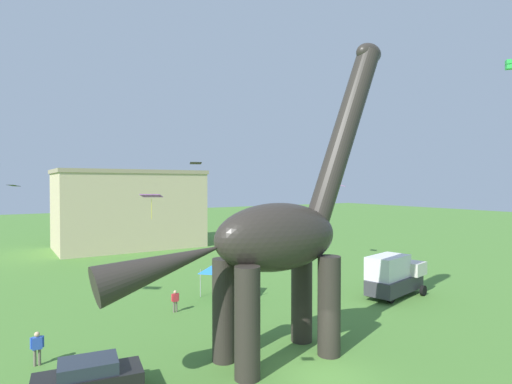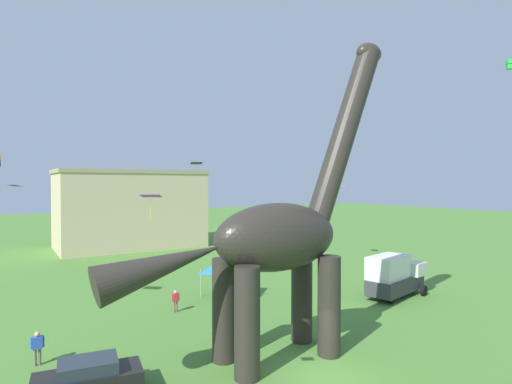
# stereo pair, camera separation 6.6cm
# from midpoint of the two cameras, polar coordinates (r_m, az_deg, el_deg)

# --- Properties ---
(ground_plane) EXTENTS (240.00, 240.00, 0.00)m
(ground_plane) POSITION_cam_midpoint_polar(r_m,az_deg,el_deg) (20.59, 9.30, -23.78)
(ground_plane) COLOR #4C7F33
(dinosaur_sculpture) EXTENTS (15.96, 3.38, 16.69)m
(dinosaur_sculpture) POSITION_cam_midpoint_polar(r_m,az_deg,el_deg) (20.58, 2.70, -6.22)
(dinosaur_sculpture) COLOR #2D2823
(dinosaur_sculpture) RESTS_ON ground_plane
(parked_sedan_left) EXTENTS (4.41, 2.35, 1.55)m
(parked_sedan_left) POSITION_cam_midpoint_polar(r_m,az_deg,el_deg) (19.58, -22.19, -22.64)
(parked_sedan_left) COLOR black
(parked_sedan_left) RESTS_ON ground_plane
(parked_box_truck) EXTENTS (5.93, 3.32, 3.20)m
(parked_box_truck) POSITION_cam_midpoint_polar(r_m,az_deg,el_deg) (34.03, 18.39, -10.81)
(parked_box_truck) COLOR #38383D
(parked_box_truck) RESTS_ON ground_plane
(person_watching_child) EXTENTS (0.41, 0.18, 1.10)m
(person_watching_child) POSITION_cam_midpoint_polar(r_m,az_deg,el_deg) (37.91, 14.84, -11.06)
(person_watching_child) COLOR #2D3347
(person_watching_child) RESTS_ON ground_plane
(person_photographer) EXTENTS (0.61, 0.27, 1.63)m
(person_photographer) POSITION_cam_midpoint_polar(r_m,az_deg,el_deg) (23.46, -27.98, -18.12)
(person_photographer) COLOR #6B6056
(person_photographer) RESTS_ON ground_plane
(person_far_spectator) EXTENTS (0.55, 0.24, 1.48)m
(person_far_spectator) POSITION_cam_midpoint_polar(r_m,az_deg,el_deg) (29.31, -11.13, -14.25)
(person_far_spectator) COLOR #6B6056
(person_far_spectator) RESTS_ON ground_plane
(festival_canopy_tent) EXTENTS (3.15, 3.15, 3.00)m
(festival_canopy_tent) POSITION_cam_midpoint_polar(r_m,az_deg,el_deg) (31.75, -4.45, -9.96)
(festival_canopy_tent) COLOR #B2B2B7
(festival_canopy_tent) RESTS_ON ground_plane
(kite_near_high) EXTENTS (1.40, 1.21, 0.20)m
(kite_near_high) POSITION_cam_midpoint_polar(r_m,az_deg,el_deg) (42.96, -8.34, 3.95)
(kite_near_high) COLOR black
(kite_near_low) EXTENTS (1.51, 1.47, 0.25)m
(kite_near_low) POSITION_cam_midpoint_polar(r_m,az_deg,el_deg) (46.75, 11.62, 0.90)
(kite_near_low) COLOR pink
(kite_trailing) EXTENTS (0.70, 0.70, 0.71)m
(kite_trailing) POSITION_cam_midpoint_polar(r_m,az_deg,el_deg) (38.74, 31.46, 14.73)
(kite_trailing) COLOR green
(kite_far_left) EXTENTS (0.95, 1.01, 0.12)m
(kite_far_left) POSITION_cam_midpoint_polar(r_m,az_deg,el_deg) (34.54, -30.44, 0.77)
(kite_far_left) COLOR black
(kite_drifting) EXTENTS (0.77, 0.72, 0.76)m
(kite_drifting) POSITION_cam_midpoint_polar(r_m,az_deg,el_deg) (13.03, -14.33, -0.56)
(kite_drifting) COLOR purple
(background_building_block) EXTENTS (18.80, 10.66, 10.45)m
(background_building_block) POSITION_cam_midpoint_polar(r_m,az_deg,el_deg) (58.93, -17.07, -2.21)
(background_building_block) COLOR #CCB78E
(background_building_block) RESTS_ON ground_plane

